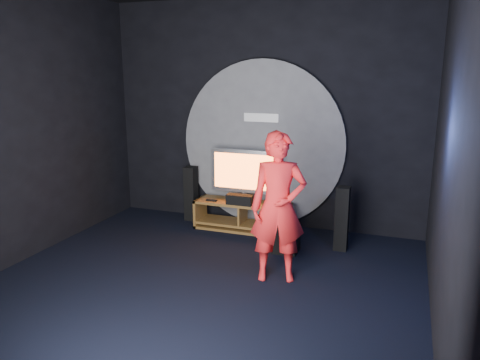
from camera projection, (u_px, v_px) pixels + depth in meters
name	position (u px, v px, depth m)	size (l,w,h in m)	color
floor	(198.00, 288.00, 5.37)	(5.00, 5.00, 0.00)	black
back_wall	(263.00, 115.00, 7.25)	(5.00, 0.04, 3.50)	black
front_wall	(7.00, 196.00, 2.68)	(5.00, 0.04, 3.50)	black
left_wall	(11.00, 127.00, 5.79)	(0.04, 5.00, 3.50)	black
right_wall	(450.00, 151.00, 4.14)	(0.04, 5.00, 3.50)	black
wall_disc_panel	(262.00, 144.00, 7.30)	(2.60, 0.11, 2.60)	#515156
media_console	(243.00, 218.00, 7.26)	(1.49, 0.45, 0.45)	brown
tv	(244.00, 173.00, 7.16)	(1.07, 0.22, 0.80)	#B9B9C1
center_speaker	(240.00, 200.00, 7.06)	(0.40, 0.15, 0.15)	black
remote	(211.00, 200.00, 7.25)	(0.18, 0.05, 0.02)	black
tower_speaker_left	(191.00, 193.00, 7.70)	(0.18, 0.20, 0.90)	black
tower_speaker_right	(342.00, 219.00, 6.42)	(0.18, 0.20, 0.90)	black
subwoofer	(286.00, 239.00, 6.40)	(0.33, 0.33, 0.37)	black
player	(278.00, 207.00, 5.42)	(0.65, 0.42, 1.77)	red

